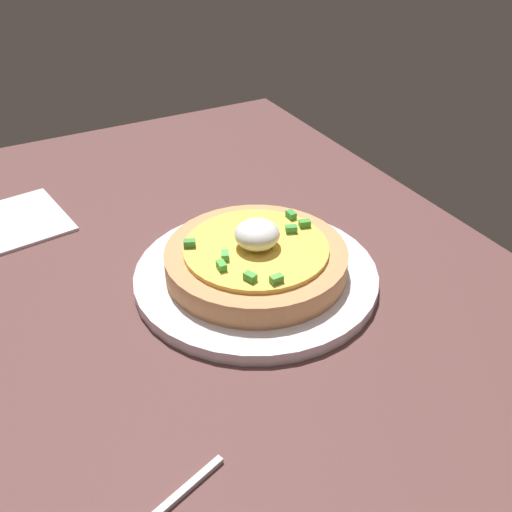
% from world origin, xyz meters
% --- Properties ---
extents(dining_table, '(1.16, 0.67, 0.03)m').
position_xyz_m(dining_table, '(0.00, 0.00, 0.02)').
color(dining_table, brown).
rests_on(dining_table, ground).
extents(plate, '(0.27, 0.27, 0.01)m').
position_xyz_m(plate, '(0.06, -0.03, 0.04)').
color(plate, white).
rests_on(plate, dining_table).
extents(pizza, '(0.20, 0.20, 0.06)m').
position_xyz_m(pizza, '(0.06, -0.03, 0.06)').
color(pizza, tan).
rests_on(pizza, plate).
extents(napkin, '(0.15, 0.15, 0.00)m').
position_xyz_m(napkin, '(0.32, 0.19, 0.03)').
color(napkin, silver).
rests_on(napkin, dining_table).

